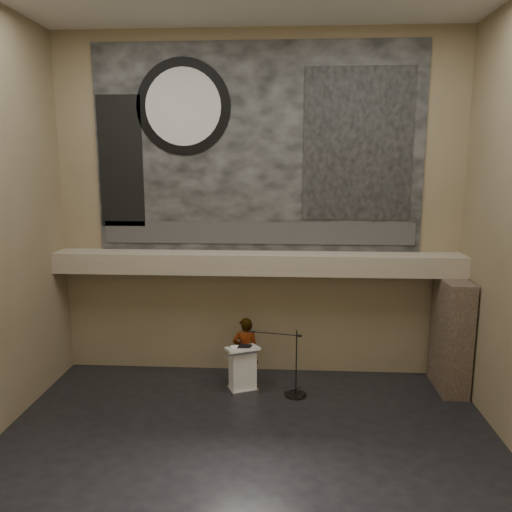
{
  "coord_description": "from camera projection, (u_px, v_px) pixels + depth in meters",
  "views": [
    {
      "loc": [
        0.69,
        -8.4,
        5.39
      ],
      "look_at": [
        0.0,
        3.2,
        3.2
      ],
      "focal_mm": 35.0,
      "sensor_mm": 36.0,
      "label": 1
    }
  ],
  "objects": [
    {
      "name": "banner_clock_face",
      "position": [
        183.0,
        107.0,
        11.98
      ],
      "size": [
        1.84,
        0.02,
        1.84
      ],
      "primitive_type": "cylinder",
      "rotation": [
        1.57,
        0.0,
        0.0
      ],
      "color": "silver",
      "rests_on": "banner"
    },
    {
      "name": "wall_back",
      "position": [
        258.0,
        209.0,
        12.41
      ],
      "size": [
        10.0,
        0.02,
        8.5
      ],
      "primitive_type": "cube",
      "color": "#7B6C4E",
      "rests_on": "floor"
    },
    {
      "name": "papers",
      "position": [
        236.0,
        348.0,
        11.71
      ],
      "size": [
        0.28,
        0.35,
        0.0
      ],
      "primitive_type": "cube",
      "rotation": [
        0.0,
        0.0,
        0.15
      ],
      "color": "white",
      "rests_on": "lectern"
    },
    {
      "name": "speaker_person",
      "position": [
        246.0,
        351.0,
        12.13
      ],
      "size": [
        0.68,
        0.5,
        1.72
      ],
      "primitive_type": "imported",
      "rotation": [
        0.0,
        0.0,
        3.29
      ],
      "color": "white",
      "rests_on": "floor"
    },
    {
      "name": "binder",
      "position": [
        245.0,
        346.0,
        11.74
      ],
      "size": [
        0.33,
        0.28,
        0.04
      ],
      "primitive_type": "cube",
      "rotation": [
        0.0,
        0.0,
        -0.14
      ],
      "color": "black",
      "rests_on": "lectern"
    },
    {
      "name": "banner_text_strip",
      "position": [
        258.0,
        233.0,
        12.46
      ],
      "size": [
        7.76,
        0.02,
        0.55
      ],
      "primitive_type": "cube",
      "color": "#2F2F2F",
      "rests_on": "banner"
    },
    {
      "name": "wall_front",
      "position": [
        209.0,
        289.0,
        4.57
      ],
      "size": [
        10.0,
        0.02,
        8.5
      ],
      "primitive_type": "cube",
      "color": "#7B6C4E",
      "rests_on": "floor"
    },
    {
      "name": "lectern",
      "position": [
        243.0,
        369.0,
        11.86
      ],
      "size": [
        0.88,
        0.77,
        1.14
      ],
      "rotation": [
        0.0,
        0.0,
        0.41
      ],
      "color": "silver",
      "rests_on": "floor"
    },
    {
      "name": "stone_pier",
      "position": [
        451.0,
        335.0,
        11.84
      ],
      "size": [
        0.6,
        1.4,
        2.7
      ],
      "primitive_type": "cube",
      "color": "#403227",
      "rests_on": "floor"
    },
    {
      "name": "banner_building_print",
      "position": [
        358.0,
        145.0,
        11.92
      ],
      "size": [
        2.6,
        0.02,
        3.6
      ],
      "primitive_type": "cube",
      "color": "black",
      "rests_on": "banner"
    },
    {
      "name": "soffit",
      "position": [
        257.0,
        263.0,
        12.26
      ],
      "size": [
        10.0,
        0.8,
        0.5
      ],
      "primitive_type": "cube",
      "color": "gray",
      "rests_on": "wall_back"
    },
    {
      "name": "floor",
      "position": [
        246.0,
        456.0,
        9.28
      ],
      "size": [
        10.0,
        10.0,
        0.0
      ],
      "primitive_type": "plane",
      "color": "black",
      "rests_on": "ground"
    },
    {
      "name": "sprinkler_right",
      "position": [
        335.0,
        276.0,
        12.15
      ],
      "size": [
        0.04,
        0.04,
        0.06
      ],
      "primitive_type": "cylinder",
      "color": "#B2893D",
      "rests_on": "soffit"
    },
    {
      "name": "banner_brick_print",
      "position": [
        121.0,
        162.0,
        12.33
      ],
      "size": [
        1.1,
        0.02,
        3.2
      ],
      "primitive_type": "cube",
      "color": "black",
      "rests_on": "banner"
    },
    {
      "name": "banner",
      "position": [
        258.0,
        149.0,
        12.11
      ],
      "size": [
        8.0,
        0.05,
        5.0
      ],
      "primitive_type": "cube",
      "color": "black",
      "rests_on": "wall_back"
    },
    {
      "name": "banner_clock_rim",
      "position": [
        183.0,
        107.0,
        12.0
      ],
      "size": [
        2.3,
        0.02,
        2.3
      ],
      "primitive_type": "cylinder",
      "rotation": [
        1.57,
        0.0,
        0.0
      ],
      "color": "black",
      "rests_on": "banner"
    },
    {
      "name": "sprinkler_left",
      "position": [
        193.0,
        274.0,
        12.36
      ],
      "size": [
        0.04,
        0.04,
        0.06
      ],
      "primitive_type": "cylinder",
      "color": "#B2893D",
      "rests_on": "soffit"
    },
    {
      "name": "mic_stand",
      "position": [
        294.0,
        386.0,
        11.69
      ],
      "size": [
        1.37,
        0.52,
        1.6
      ],
      "rotation": [
        0.0,
        0.0,
        -0.19
      ],
      "color": "black",
      "rests_on": "floor"
    }
  ]
}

